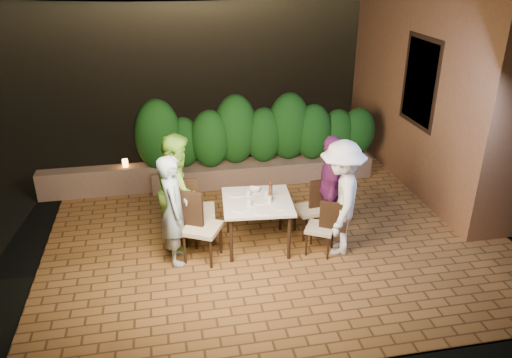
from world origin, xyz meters
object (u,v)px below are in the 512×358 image
object	(u,v)px
diner_blue	(174,210)
diner_green	(179,190)
beer_bottle	(271,190)
chair_left_back	(199,210)
bowl	(254,190)
chair_right_back	(310,208)
diner_purple	(330,186)
chair_left_front	(202,227)
diner_white	(341,198)
dining_table	(257,223)
chair_right_front	(320,227)
parapet_lamp	(125,163)

from	to	relation	value
diner_blue	diner_green	bearing A→B (deg)	-11.77
beer_bottle	chair_left_back	distance (m)	1.15
bowl	chair_right_back	xyz separation A→B (m)	(0.86, -0.15, -0.32)
diner_purple	chair_left_front	bearing A→B (deg)	-61.06
chair_left_back	diner_purple	world-z (taller)	diner_purple
diner_white	dining_table	bearing A→B (deg)	-87.21
diner_white	chair_right_back	bearing A→B (deg)	-131.64
diner_green	diner_purple	bearing A→B (deg)	-89.08
chair_right_front	diner_purple	bearing A→B (deg)	-90.44
parapet_lamp	chair_left_back	bearing A→B (deg)	-59.41
chair_right_back	diner_blue	distance (m)	2.12
chair_left_front	chair_right_front	world-z (taller)	chair_left_front
chair_left_front	diner_blue	world-z (taller)	diner_blue
chair_left_front	parapet_lamp	xyz separation A→B (m)	(-1.15, 2.47, 0.05)
chair_left_front	diner_blue	xyz separation A→B (m)	(-0.37, 0.04, 0.29)
dining_table	bowl	xyz separation A→B (m)	(0.00, 0.31, 0.40)
chair_right_front	diner_white	xyz separation A→B (m)	(0.28, -0.01, 0.44)
chair_right_front	diner_purple	world-z (taller)	diner_purple
chair_left_front	diner_blue	size ratio (longest dim) A/B	0.65
dining_table	diner_blue	size ratio (longest dim) A/B	0.62
dining_table	parapet_lamp	world-z (taller)	dining_table
dining_table	diner_white	xyz separation A→B (m)	(1.13, -0.37, 0.48)
parapet_lamp	bowl	bearing A→B (deg)	-44.42
beer_bottle	chair_left_front	world-z (taller)	same
diner_blue	diner_purple	bearing A→B (deg)	-83.09
chair_left_front	diner_green	distance (m)	0.71
beer_bottle	bowl	xyz separation A→B (m)	(-0.19, 0.31, -0.12)
chair_right_back	diner_white	world-z (taller)	diner_white
chair_right_front	bowl	bearing A→B (deg)	-8.57
dining_table	chair_right_front	size ratio (longest dim) A/B	1.19
dining_table	chair_right_back	xyz separation A→B (m)	(0.86, 0.16, 0.08)
diner_green	diner_white	size ratio (longest dim) A/B	1.01
chair_left_front	dining_table	bearing A→B (deg)	41.66
diner_blue	parapet_lamp	xyz separation A→B (m)	(-0.78, 2.43, -0.24)
diner_purple	parapet_lamp	bearing A→B (deg)	-105.06
chair_right_back	chair_left_front	bearing A→B (deg)	4.61
chair_right_back	parapet_lamp	xyz separation A→B (m)	(-2.85, 2.11, 0.12)
chair_left_back	diner_white	bearing A→B (deg)	-14.32
chair_right_front	parapet_lamp	xyz separation A→B (m)	(-2.84, 2.63, 0.15)
bowl	diner_purple	world-z (taller)	diner_purple
chair_left_front	parapet_lamp	world-z (taller)	chair_left_front
dining_table	bowl	world-z (taller)	bowl
chair_right_back	bowl	bearing A→B (deg)	-17.68
beer_bottle	diner_blue	xyz separation A→B (m)	(-1.40, -0.17, -0.09)
dining_table	chair_right_front	world-z (taller)	chair_right_front
diner_green	parapet_lamp	xyz separation A→B (m)	(-0.88, 1.91, -0.29)
chair_right_front	diner_purple	xyz separation A→B (m)	(0.30, 0.51, 0.39)
beer_bottle	dining_table	bearing A→B (deg)	179.80
diner_blue	parapet_lamp	distance (m)	2.57
chair_right_front	diner_white	bearing A→B (deg)	-151.48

